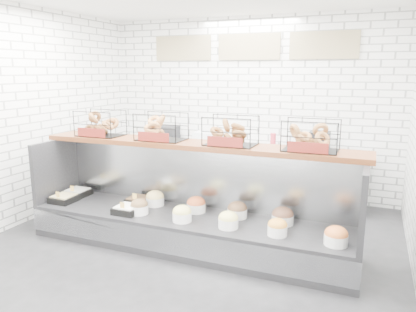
% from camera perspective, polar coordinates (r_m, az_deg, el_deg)
% --- Properties ---
extents(ground, '(5.50, 5.50, 0.00)m').
position_cam_1_polar(ground, '(4.88, -4.33, -13.85)').
color(ground, black).
rests_on(ground, ground).
extents(room_shell, '(5.02, 5.51, 3.01)m').
position_cam_1_polar(room_shell, '(4.94, -1.54, 11.24)').
color(room_shell, white).
rests_on(room_shell, ground).
extents(display_case, '(4.00, 0.90, 1.20)m').
position_cam_1_polar(display_case, '(5.03, -2.57, -8.94)').
color(display_case, black).
rests_on(display_case, ground).
extents(bagel_shelf, '(4.10, 0.50, 0.40)m').
position_cam_1_polar(bagel_shelf, '(4.92, -1.90, 3.25)').
color(bagel_shelf, '#49220F').
rests_on(bagel_shelf, display_case).
extents(prep_counter, '(4.00, 0.60, 1.20)m').
position_cam_1_polar(prep_counter, '(6.85, 4.64, -2.02)').
color(prep_counter, '#93969B').
rests_on(prep_counter, ground).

